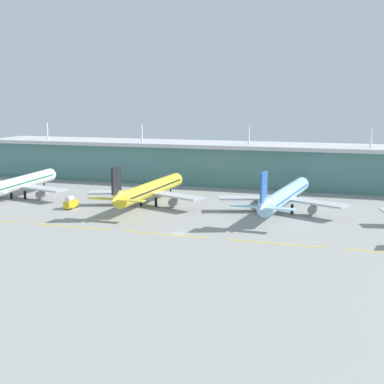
# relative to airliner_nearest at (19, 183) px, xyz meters

# --- Properties ---
(ground_plane) EXTENTS (600.00, 600.00, 0.00)m
(ground_plane) POSITION_rel_airliner_nearest_xyz_m (85.50, -37.30, -6.45)
(ground_plane) COLOR gray
(terminal_building) EXTENTS (288.00, 34.00, 29.43)m
(terminal_building) POSITION_rel_airliner_nearest_xyz_m (85.50, 68.91, 3.97)
(terminal_building) COLOR slate
(terminal_building) RESTS_ON ground
(airliner_nearest) EXTENTS (48.52, 64.84, 18.90)m
(airliner_nearest) POSITION_rel_airliner_nearest_xyz_m (0.00, 0.00, 0.00)
(airliner_nearest) COLOR silver
(airliner_nearest) RESTS_ON ground
(airliner_near_middle) EXTENTS (48.80, 66.98, 18.90)m
(airliner_near_middle) POSITION_rel_airliner_nearest_xyz_m (59.27, 2.29, 0.00)
(airliner_near_middle) COLOR yellow
(airliner_near_middle) RESTS_ON ground
(airliner_far_middle) EXTENTS (48.65, 69.37, 18.90)m
(airliner_far_middle) POSITION_rel_airliner_nearest_xyz_m (112.29, 5.34, 0.00)
(airliner_far_middle) COLOR #9ED1EA
(airliner_far_middle) RESTS_ON ground
(taxiway_stripe_mid_west) EXTENTS (28.00, 0.70, 0.04)m
(taxiway_stripe_mid_west) POSITION_rel_airliner_nearest_xyz_m (48.50, -40.45, -6.43)
(taxiway_stripe_mid_west) COLOR yellow
(taxiway_stripe_mid_west) RESTS_ON ground
(taxiway_stripe_centre) EXTENTS (28.00, 0.70, 0.04)m
(taxiway_stripe_centre) POSITION_rel_airliner_nearest_xyz_m (82.50, -40.45, -6.43)
(taxiway_stripe_centre) COLOR yellow
(taxiway_stripe_centre) RESTS_ON ground
(taxiway_stripe_mid_east) EXTENTS (28.00, 0.70, 0.04)m
(taxiway_stripe_mid_east) POSITION_rel_airliner_nearest_xyz_m (116.50, -40.45, -6.43)
(taxiway_stripe_mid_east) COLOR yellow
(taxiway_stripe_mid_east) RESTS_ON ground
(fuel_truck) EXTENTS (2.81, 7.25, 4.95)m
(fuel_truck) POSITION_rel_airliner_nearest_xyz_m (32.51, -13.05, -4.19)
(fuel_truck) COLOR gold
(fuel_truck) RESTS_ON ground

